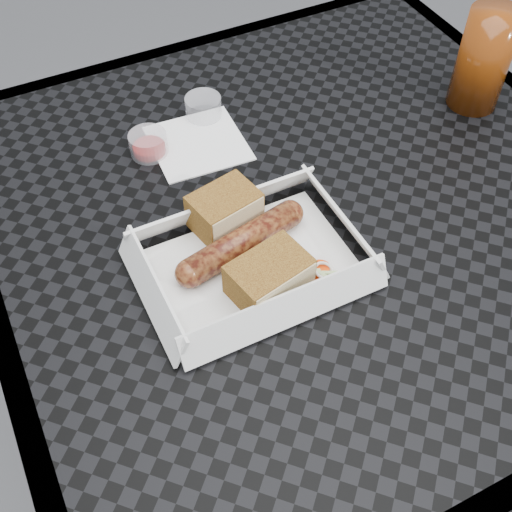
% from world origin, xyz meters
% --- Properties ---
extents(ground, '(60.00, 60.00, 0.00)m').
position_xyz_m(ground, '(0.00, 0.00, 0.00)').
color(ground, '#4F4E51').
rests_on(ground, ground).
extents(patio_table, '(0.80, 0.80, 0.74)m').
position_xyz_m(patio_table, '(0.00, 0.00, 0.67)').
color(patio_table, black).
rests_on(patio_table, ground).
extents(food_tray, '(0.22, 0.15, 0.00)m').
position_xyz_m(food_tray, '(-0.11, -0.06, 0.75)').
color(food_tray, white).
rests_on(food_tray, patio_table).
extents(bratwurst, '(0.17, 0.06, 0.03)m').
position_xyz_m(bratwurst, '(-0.11, -0.04, 0.77)').
color(bratwurst, brown).
rests_on(bratwurst, food_tray).
extents(bread_near, '(0.09, 0.07, 0.05)m').
position_xyz_m(bread_near, '(-0.11, 0.01, 0.77)').
color(bread_near, brown).
rests_on(bread_near, food_tray).
extents(bread_far, '(0.09, 0.07, 0.04)m').
position_xyz_m(bread_far, '(-0.11, -0.10, 0.77)').
color(bread_far, brown).
rests_on(bread_far, food_tray).
extents(veg_garnish, '(0.03, 0.03, 0.00)m').
position_xyz_m(veg_garnish, '(-0.06, -0.11, 0.75)').
color(veg_garnish, '#EF430A').
rests_on(veg_garnish, food_tray).
extents(napkin, '(0.13, 0.13, 0.00)m').
position_xyz_m(napkin, '(-0.08, 0.16, 0.75)').
color(napkin, white).
rests_on(napkin, patio_table).
extents(condiment_cup_sauce, '(0.05, 0.05, 0.03)m').
position_xyz_m(condiment_cup_sauce, '(-0.15, 0.17, 0.76)').
color(condiment_cup_sauce, '#930C0A').
rests_on(condiment_cup_sauce, patio_table).
extents(condiment_cup_empty, '(0.05, 0.05, 0.03)m').
position_xyz_m(condiment_cup_empty, '(-0.05, 0.21, 0.76)').
color(condiment_cup_empty, silver).
rests_on(condiment_cup_empty, patio_table).
extents(drink_glass, '(0.07, 0.07, 0.14)m').
position_xyz_m(drink_glass, '(0.30, 0.07, 0.81)').
color(drink_glass, '#602708').
rests_on(drink_glass, patio_table).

